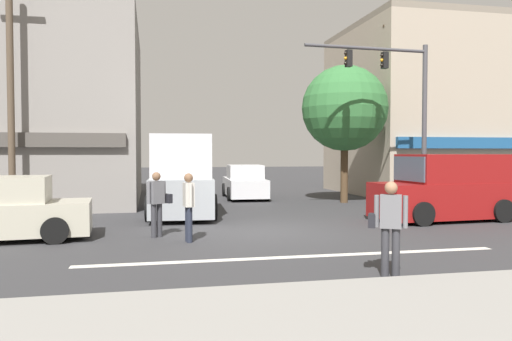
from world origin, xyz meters
name	(u,v)px	position (x,y,z in m)	size (l,w,h in m)	color
ground_plane	(261,231)	(0.00, 0.00, 0.00)	(120.00, 120.00, 0.00)	#333335
lane_marking_stripe	(298,257)	(0.00, -3.50, 0.00)	(9.00, 0.24, 0.01)	silver
building_right_corner	(443,111)	(12.53, 10.92, 4.39)	(10.55, 8.73, 8.78)	tan
street_tree	(345,109)	(5.21, 6.86, 4.06)	(3.68, 3.68, 5.91)	#4C3823
utility_pole_near_left	(11,92)	(-7.44, 4.30, 4.14)	(1.40, 0.22, 7.98)	brown
utility_pole_far_right	(397,106)	(7.93, 7.37, 4.26)	(1.40, 0.22, 8.21)	brown
traffic_light_mast	(401,98)	(6.16, 3.68, 4.18)	(4.89, 0.37, 6.20)	#47474C
box_truck_approaching_near	(181,179)	(-1.93, 4.04, 1.25)	(2.52, 5.72, 2.75)	#999EA3
van_crossing_center	(448,189)	(6.31, 0.90, 1.01)	(4.71, 2.27, 2.11)	maroon
sedan_waiting_far	(4,212)	(-6.52, -0.15, 0.71)	(4.21, 2.10, 1.58)	#B7B29E
sedan_crossing_leftbound	(245,183)	(1.37, 9.71, 0.71)	(2.06, 4.19, 1.58)	silver
pedestrian_foreground_with_bag	(389,223)	(1.06, -5.44, 0.95)	(0.64, 0.52, 1.67)	#333338
pedestrian_mid_crossing	(189,203)	(-2.09, -1.29, 0.95)	(0.27, 0.57, 1.67)	#232838
pedestrian_far_side	(157,200)	(-2.82, -0.43, 0.95)	(0.65, 0.50, 1.67)	#333338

